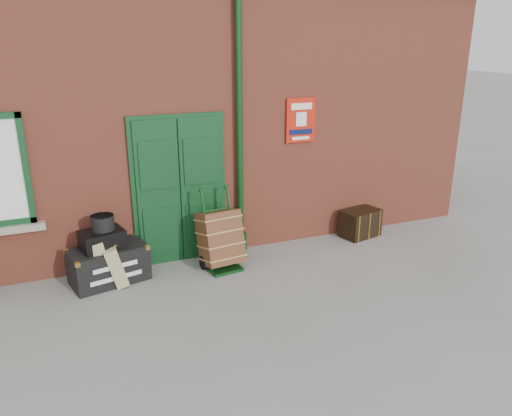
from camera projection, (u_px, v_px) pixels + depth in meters
ground at (232, 298)px, 6.65m from camera, size 80.00×80.00×0.00m
station_building at (166, 103)px, 9.02m from camera, size 10.30×4.30×4.36m
houdini_trunk at (109, 264)px, 7.03m from camera, size 1.14×0.80×0.52m
strongbox at (102, 239)px, 6.88m from camera, size 0.65×0.54×0.26m
hatbox at (103, 223)px, 6.84m from camera, size 0.37×0.37×0.21m
suitcase_back at (101, 260)px, 6.95m from camera, size 0.32×0.49×0.69m
suitcase_front at (116, 264)px, 6.94m from camera, size 0.32×0.44×0.60m
porter_trolley at (220, 239)px, 7.41m from camera, size 0.65×0.69×1.19m
dark_trunk at (360, 223)px, 8.66m from camera, size 0.74×0.57×0.47m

